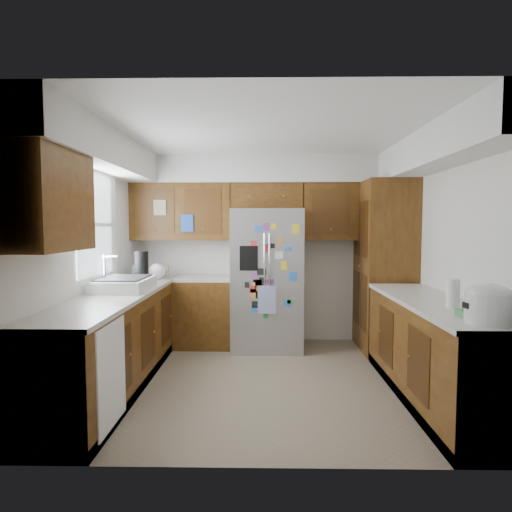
# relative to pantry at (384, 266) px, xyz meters

# --- Properties ---
(floor) EXTENTS (3.60, 3.60, 0.00)m
(floor) POSITION_rel_pantry_xyz_m (-1.50, -1.15, -1.07)
(floor) COLOR gray
(floor) RESTS_ON ground
(room_shell) EXTENTS (3.64, 3.24, 2.52)m
(room_shell) POSITION_rel_pantry_xyz_m (-1.61, -0.79, 0.75)
(room_shell) COLOR silver
(room_shell) RESTS_ON ground
(left_counter_run) EXTENTS (1.36, 3.20, 0.92)m
(left_counter_run) POSITION_rel_pantry_xyz_m (-2.86, -1.12, -0.65)
(left_counter_run) COLOR #47240D
(left_counter_run) RESTS_ON ground
(right_counter_run) EXTENTS (0.63, 2.25, 0.92)m
(right_counter_run) POSITION_rel_pantry_xyz_m (0.00, -1.62, -0.65)
(right_counter_run) COLOR #47240D
(right_counter_run) RESTS_ON ground
(pantry) EXTENTS (0.60, 0.90, 2.15)m
(pantry) POSITION_rel_pantry_xyz_m (0.00, 0.00, 0.00)
(pantry) COLOR #47240D
(pantry) RESTS_ON ground
(fridge) EXTENTS (0.90, 0.79, 1.80)m
(fridge) POSITION_rel_pantry_xyz_m (-1.50, 0.05, -0.17)
(fridge) COLOR gray
(fridge) RESTS_ON ground
(bridge_cabinet) EXTENTS (0.96, 0.34, 0.35)m
(bridge_cabinet) POSITION_rel_pantry_xyz_m (-1.50, 0.28, 0.90)
(bridge_cabinet) COLOR #47240D
(bridge_cabinet) RESTS_ON fridge
(fridge_top_items) EXTENTS (0.73, 0.33, 0.29)m
(fridge_top_items) POSITION_rel_pantry_xyz_m (-1.54, 0.29, 1.21)
(fridge_top_items) COLOR blue
(fridge_top_items) RESTS_ON bridge_cabinet
(sink_assembly) EXTENTS (0.52, 0.70, 0.37)m
(sink_assembly) POSITION_rel_pantry_xyz_m (-3.00, -1.05, -0.09)
(sink_assembly) COLOR white
(sink_assembly) RESTS_ON left_counter_run
(left_counter_clutter) EXTENTS (0.42, 0.95, 0.38)m
(left_counter_clutter) POSITION_rel_pantry_xyz_m (-2.95, -0.35, -0.02)
(left_counter_clutter) COLOR black
(left_counter_clutter) RESTS_ON left_counter_run
(rice_cooker) EXTENTS (0.32, 0.31, 0.27)m
(rice_cooker) POSITION_rel_pantry_xyz_m (-0.00, -2.53, -0.01)
(rice_cooker) COLOR silver
(rice_cooker) RESTS_ON right_counter_run
(paper_towel) EXTENTS (0.10, 0.10, 0.24)m
(paper_towel) POSITION_rel_pantry_xyz_m (0.01, -1.96, -0.04)
(paper_towel) COLOR white
(paper_towel) RESTS_ON right_counter_run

